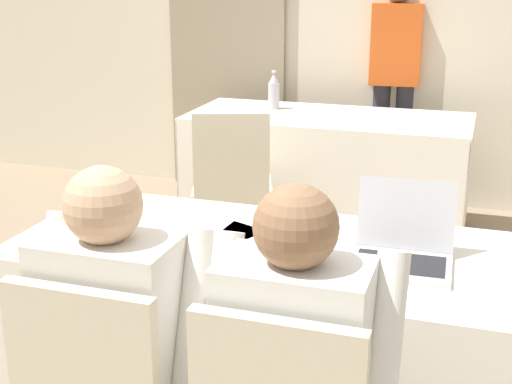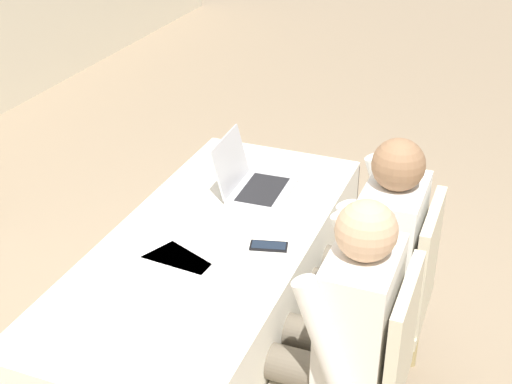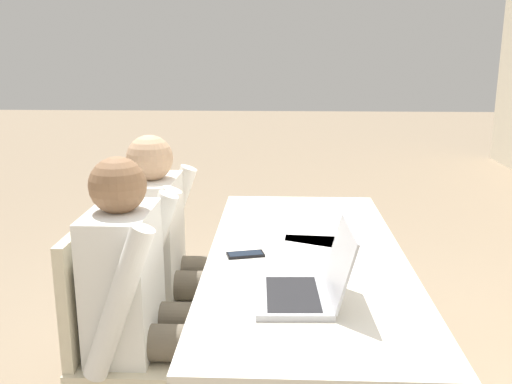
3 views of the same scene
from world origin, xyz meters
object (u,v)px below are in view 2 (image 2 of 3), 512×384
cell_phone (269,246)px  chair_near_left (362,371)px  person_checkered_shirt (335,327)px  person_white_shirt (369,253)px  chair_near_right (391,291)px  laptop (253,182)px

cell_phone → chair_near_left: bearing=-136.4°
person_checkered_shirt → person_white_shirt: (0.49, 0.00, 0.00)m
chair_near_left → chair_near_right: same height
laptop → person_checkered_shirt: bearing=-141.9°
laptop → person_white_shirt: size_ratio=0.28×
laptop → chair_near_right: bearing=-106.9°
laptop → chair_near_right: size_ratio=0.35×
chair_near_left → chair_near_right: 0.49m
laptop → cell_phone: bearing=-152.8°
chair_near_left → person_checkered_shirt: 0.19m
cell_phone → chair_near_left: size_ratio=0.17×
cell_phone → person_white_shirt: 0.42m
chair_near_left → person_checkered_shirt: person_checkered_shirt is taller
person_white_shirt → person_checkered_shirt: bearing=0.0°
laptop → person_white_shirt: 0.61m
cell_phone → chair_near_right: 0.55m
cell_phone → person_white_shirt: person_white_shirt is taller
cell_phone → chair_near_right: chair_near_right is taller
chair_near_right → laptop: bearing=-104.7°
laptop → chair_near_right: laptop is taller
person_checkered_shirt → chair_near_left: bearing=90.0°
laptop → person_white_shirt: (-0.18, -0.57, -0.12)m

